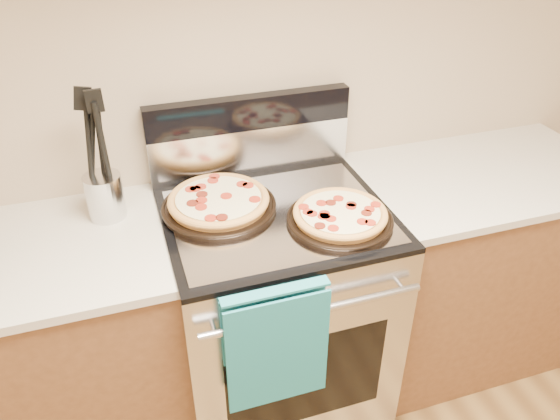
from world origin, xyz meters
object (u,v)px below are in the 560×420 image
object	(u,v)px
range_body	(276,314)
utensil_crock	(105,196)
pepperoni_pizza_front	(340,216)
pepperoni_pizza_back	(219,203)

from	to	relation	value
range_body	utensil_crock	distance (m)	0.78
range_body	utensil_crock	xyz separation A→B (m)	(-0.54, 0.17, 0.54)
range_body	pepperoni_pizza_front	bearing A→B (deg)	-35.84
utensil_crock	range_body	bearing A→B (deg)	-17.46
utensil_crock	pepperoni_pizza_back	bearing A→B (deg)	-15.51
pepperoni_pizza_front	utensil_crock	distance (m)	0.78
range_body	pepperoni_pizza_back	xyz separation A→B (m)	(-0.18, 0.07, 0.50)
range_body	utensil_crock	bearing A→B (deg)	162.54
range_body	pepperoni_pizza_front	size ratio (longest dim) A/B	2.61
pepperoni_pizza_back	range_body	bearing A→B (deg)	-21.25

